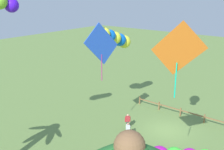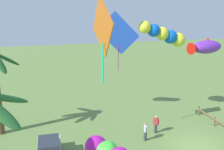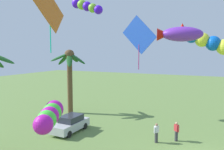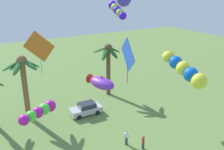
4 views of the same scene
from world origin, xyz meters
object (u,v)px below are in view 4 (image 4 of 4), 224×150
Objects in this scene: palm_tree_0 at (108,59)px; kite_tube_3 at (39,112)px; parked_car_0 at (86,109)px; kite_diamond_5 at (39,47)px; kite_tube_6 at (185,70)px; kite_tube_4 at (117,10)px; kite_fish_0 at (101,82)px; palm_tree_1 at (23,74)px; spectator_1 at (143,142)px; spectator_0 at (126,138)px; kite_diamond_1 at (128,55)px.

palm_tree_0 is 13.81m from kite_tube_3.
parked_car_0 is 7.61m from kite_tube_3.
kite_diamond_5 reaches higher than kite_tube_6.
kite_fish_0 is at bearing -126.18° from kite_tube_4.
palm_tree_1 is at bearing 174.07° from kite_tube_4.
palm_tree_0 is 4.78× the size of spectator_1.
kite_tube_4 reaches higher than parked_car_0.
palm_tree_0 is 13.33m from spectator_0.
palm_tree_0 is at bearing 71.71° from kite_diamond_1.
palm_tree_1 is 1.99× the size of parked_car_0.
kite_fish_0 is at bearing -64.25° from kite_tube_3.
palm_tree_1 is 12.44m from kite_diamond_1.
kite_fish_0 is at bearing -171.02° from spectator_1.
kite_tube_3 is at bearing -158.24° from kite_tube_4.
kite_fish_0 is 6.71m from kite_diamond_1.
spectator_0 and spectator_1 have the same top height.
spectator_1 is (1.03, -1.40, 0.00)m from spectator_0.
palm_tree_0 is 4.78× the size of spectator_0.
spectator_1 is (-3.46, -13.08, -4.62)m from palm_tree_0.
spectator_1 is at bearing 8.98° from kite_fish_0.
spectator_0 is at bearing -32.48° from kite_tube_3.
parked_car_0 is 12.86m from kite_fish_0.
kite_tube_6 is (-0.68, -14.83, 2.84)m from palm_tree_0.
spectator_0 is at bearing 29.03° from kite_fish_0.
spectator_0 is 0.58× the size of kite_fish_0.
kite_tube_6 is (3.81, -3.15, 7.45)m from spectator_0.
palm_tree_0 is 1.89× the size of kite_tube_4.
kite_diamond_1 is at bearing 38.62° from kite_fish_0.
kite_tube_6 is (11.11, -13.61, 2.59)m from palm_tree_1.
kite_tube_6 reaches higher than spectator_0.
kite_diamond_1 is 5.75m from kite_tube_6.
palm_tree_0 is 13.52m from kite_diamond_5.
kite_tube_6 is (7.75, -0.96, -0.04)m from kite_fish_0.
kite_tube_6 is (-0.60, -12.39, -4.12)m from kite_tube_4.
kite_diamond_1 is 8.40m from kite_diamond_5.
kite_tube_4 reaches higher than spectator_0.
kite_diamond_5 is 13.24m from kite_tube_6.
kite_tube_4 is at bearing 53.82° from kite_fish_0.
kite_tube_4 is at bearing 72.37° from spectator_1.
palm_tree_1 is at bearing 90.83° from kite_tube_3.
kite_fish_0 reaches higher than parked_car_0.
kite_tube_3 is (0.09, -5.86, -2.12)m from palm_tree_1.
kite_diamond_1 is 1.16× the size of kite_tube_4.
parked_car_0 is 0.97× the size of kite_tube_3.
kite_diamond_5 is (-6.45, 5.06, 9.01)m from spectator_0.
parked_car_0 is at bearing 101.81° from spectator_1.
parked_car_0 is at bearing -164.37° from kite_tube_4.
spectator_1 is at bearing -104.82° from palm_tree_0.
palm_tree_0 is at bearing 31.16° from kite_tube_3.
spectator_1 is 10.56m from kite_tube_3.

